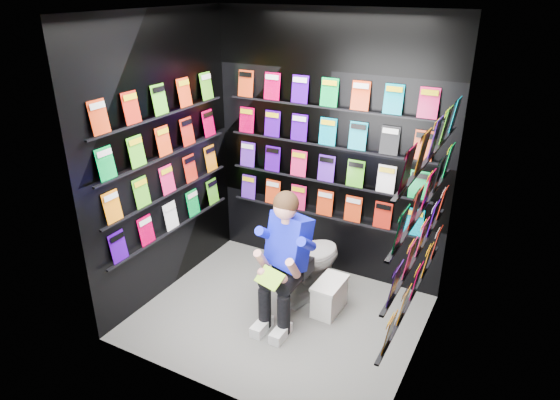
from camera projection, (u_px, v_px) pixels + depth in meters
The scene contains 14 objects.
floor at pixel (279, 317), 4.53m from camera, with size 2.40×2.40×0.00m, color slate.
ceiling at pixel (279, 12), 3.48m from camera, with size 2.40×2.40×0.00m, color white.
wall_back at pixel (328, 150), 4.81m from camera, with size 2.40×0.04×2.60m, color black.
wall_front at pixel (205, 236), 3.20m from camera, with size 2.40×0.04×2.60m, color black.
wall_left at pixel (163, 161), 4.52m from camera, with size 0.04×2.00×2.60m, color black.
wall_right at pixel (430, 215), 3.48m from camera, with size 0.04×2.00×2.60m, color black.
comics_back at pixel (327, 150), 4.78m from camera, with size 2.10×0.06×1.37m, color #B90039, non-canonical shape.
comics_left at pixel (165, 161), 4.51m from camera, with size 0.06×1.70×1.37m, color #B90039, non-canonical shape.
comics_right at pixel (425, 213), 3.49m from camera, with size 0.06×1.70×1.37m, color #B90039, non-canonical shape.
toilet at pixel (308, 260), 4.73m from camera, with size 0.42×0.75×0.73m, color white.
longbox at pixel (329, 297), 4.56m from camera, with size 0.21×0.38×0.28m, color white.
longbox_lid at pixel (330, 283), 4.50m from camera, with size 0.23×0.40×0.03m, color white.
reader at pixel (290, 242), 4.27m from camera, with size 0.48×0.71×1.31m, color #070CCA, non-canonical shape.
held_comic at pixel (270, 278), 4.06m from camera, with size 0.24×0.01×0.17m, color green.
Camera 1 is at (1.77, -3.26, 2.81)m, focal length 32.00 mm.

